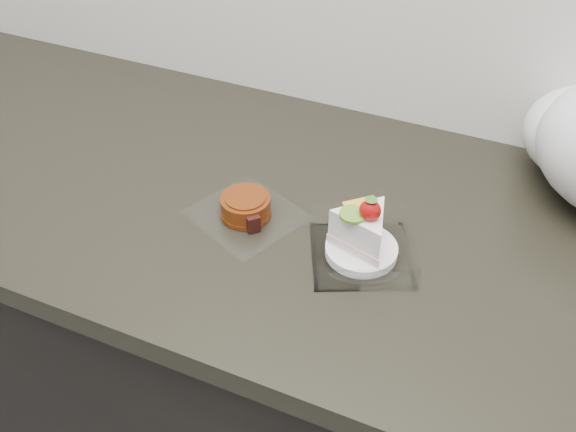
% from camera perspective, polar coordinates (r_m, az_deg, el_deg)
% --- Properties ---
extents(counter, '(2.04, 0.64, 0.90)m').
position_cam_1_polar(counter, '(1.33, 2.51, -14.74)').
color(counter, black).
rests_on(counter, ground).
extents(cake_tray, '(0.19, 0.19, 0.11)m').
position_cam_1_polar(cake_tray, '(0.91, 6.62, -2.16)').
color(cake_tray, white).
rests_on(cake_tray, counter).
extents(mooncake_wrap, '(0.20, 0.19, 0.04)m').
position_cam_1_polar(mooncake_wrap, '(0.98, -3.75, 0.69)').
color(mooncake_wrap, white).
rests_on(mooncake_wrap, counter).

